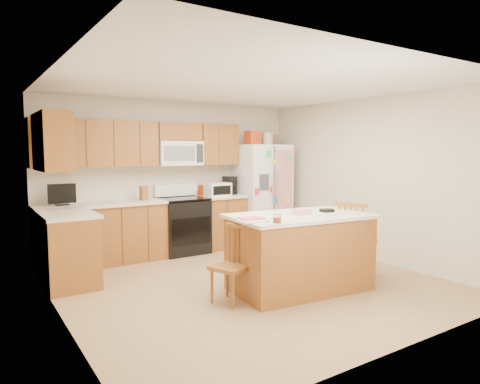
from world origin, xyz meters
TOP-DOWN VIEW (x-y plane):
  - ground at (0.00, 0.00)m, footprint 4.50×4.50m
  - room_shell at (0.00, 0.00)m, footprint 4.60×4.60m
  - cabinetry at (-0.98, 1.79)m, footprint 3.36×1.56m
  - stove at (0.00, 1.94)m, footprint 0.76×0.65m
  - refrigerator at (1.57, 1.87)m, footprint 0.90×0.79m
  - island at (0.38, -0.56)m, footprint 1.83×1.15m
  - windsor_chair_left at (-0.56, -0.49)m, footprint 0.46×0.47m
  - windsor_chair_back at (0.30, 0.00)m, footprint 0.46×0.44m
  - windsor_chair_right at (1.30, -0.60)m, footprint 0.54×0.55m

SIDE VIEW (x-z plane):
  - ground at x=0.00m, z-range 0.00..0.00m
  - windsor_chair_left at x=-0.56m, z-range -0.02..0.84m
  - windsor_chair_back at x=0.30m, z-range -0.02..0.87m
  - island at x=0.38m, z-range -0.04..0.98m
  - stove at x=0.00m, z-range -0.09..1.04m
  - windsor_chair_right at x=1.30m, z-range -0.03..1.00m
  - cabinetry at x=-0.98m, z-range -0.16..1.99m
  - refrigerator at x=1.57m, z-range -0.10..1.94m
  - room_shell at x=0.00m, z-range 0.18..2.70m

